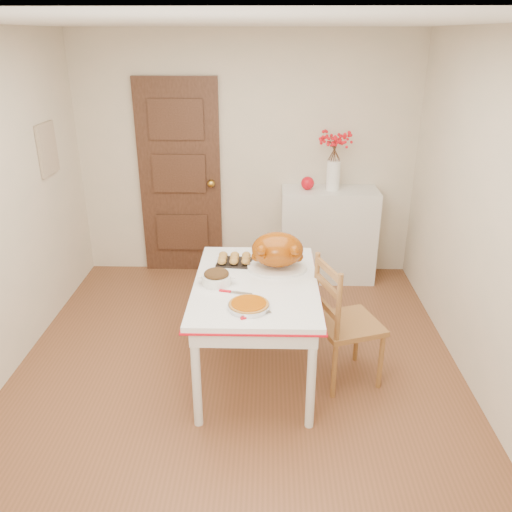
{
  "coord_description": "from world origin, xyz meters",
  "views": [
    {
      "loc": [
        0.23,
        -3.36,
        2.44
      ],
      "look_at": [
        0.15,
        0.06,
        0.97
      ],
      "focal_mm": 36.58,
      "sensor_mm": 36.0,
      "label": 1
    }
  ],
  "objects_px": {
    "chair_oak": "(349,321)",
    "turkey_platter": "(277,252)",
    "kitchen_table": "(256,329)",
    "sideboard": "(328,235)",
    "pumpkin_pie": "(249,305)"
  },
  "relations": [
    {
      "from": "chair_oak",
      "to": "pumpkin_pie",
      "type": "xyz_separation_m",
      "value": [
        -0.72,
        -0.37,
        0.33
      ]
    },
    {
      "from": "turkey_platter",
      "to": "pumpkin_pie",
      "type": "distance_m",
      "value": 0.66
    },
    {
      "from": "chair_oak",
      "to": "pumpkin_pie",
      "type": "relative_size",
      "value": 3.64
    },
    {
      "from": "kitchen_table",
      "to": "sideboard",
      "type": "bearing_deg",
      "value": 67.97
    },
    {
      "from": "pumpkin_pie",
      "to": "turkey_platter",
      "type": "bearing_deg",
      "value": 72.8
    },
    {
      "from": "sideboard",
      "to": "pumpkin_pie",
      "type": "bearing_deg",
      "value": -109.11
    },
    {
      "from": "chair_oak",
      "to": "turkey_platter",
      "type": "distance_m",
      "value": 0.73
    },
    {
      "from": "sideboard",
      "to": "turkey_platter",
      "type": "distance_m",
      "value": 1.7
    },
    {
      "from": "kitchen_table",
      "to": "turkey_platter",
      "type": "distance_m",
      "value": 0.6
    },
    {
      "from": "chair_oak",
      "to": "pumpkin_pie",
      "type": "bearing_deg",
      "value": 98.23
    },
    {
      "from": "kitchen_table",
      "to": "chair_oak",
      "type": "xyz_separation_m",
      "value": [
        0.68,
        -0.03,
        0.1
      ]
    },
    {
      "from": "turkey_platter",
      "to": "kitchen_table",
      "type": "bearing_deg",
      "value": -119.36
    },
    {
      "from": "sideboard",
      "to": "kitchen_table",
      "type": "bearing_deg",
      "value": -112.03
    },
    {
      "from": "kitchen_table",
      "to": "pumpkin_pie",
      "type": "height_order",
      "value": "pumpkin_pie"
    },
    {
      "from": "sideboard",
      "to": "turkey_platter",
      "type": "relative_size",
      "value": 2.16
    }
  ]
}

